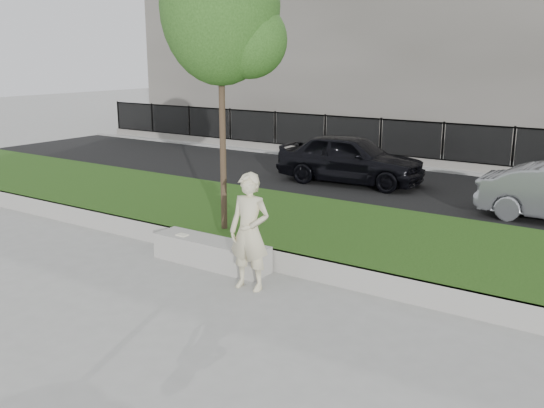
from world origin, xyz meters
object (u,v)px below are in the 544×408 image
Objects in this scene: young_tree at (225,12)px; car_dark at (351,159)px; book at (182,235)px; man at (250,232)px; stone_bench at (211,252)px.

young_tree is 1.31× the size of car_dark.
car_dark is at bearing 95.53° from book.
car_dark is (-0.53, 7.80, 0.29)m from book.
man is 9.30× the size of book.
car_dark is (-1.13, 7.71, 0.53)m from stone_bench.
book is at bearing -171.36° from stone_bench.
man is 8.57m from car_dark.
young_tree is (-1.60, 1.48, 3.52)m from man.
book is at bearing 179.33° from car_dark.
book is (-0.60, -0.09, 0.25)m from stone_bench.
stone_bench is 0.66m from book.
young_tree is 7.74m from car_dark.
car_dark is (-2.39, 8.23, -0.19)m from man.
stone_bench is 1.54m from man.
book is (-1.86, 0.42, -0.48)m from man.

